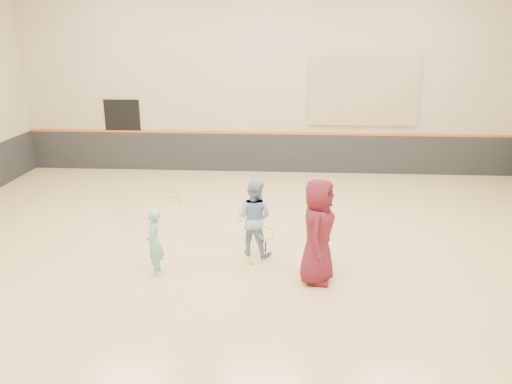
# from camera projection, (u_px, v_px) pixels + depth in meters

# --- Properties ---
(room) EXTENTS (15.04, 12.04, 6.22)m
(room) POSITION_uv_depth(u_px,v_px,m) (255.00, 215.00, 9.67)
(room) COLOR #D8B46E
(room) RESTS_ON ground
(wainscot_back) EXTENTS (14.90, 0.04, 1.20)m
(wainscot_back) POSITION_uv_depth(u_px,v_px,m) (268.00, 153.00, 15.40)
(wainscot_back) COLOR #232326
(wainscot_back) RESTS_ON floor
(accent_stripe) EXTENTS (14.90, 0.03, 0.06)m
(accent_stripe) POSITION_uv_depth(u_px,v_px,m) (268.00, 133.00, 15.20)
(accent_stripe) COLOR #D85914
(accent_stripe) RESTS_ON wall_back
(acoustic_panel) EXTENTS (3.20, 0.08, 2.00)m
(acoustic_panel) POSITION_uv_depth(u_px,v_px,m) (364.00, 91.00, 14.62)
(acoustic_panel) COLOR tan
(acoustic_panel) RESTS_ON wall_back
(doorway) EXTENTS (1.10, 0.05, 2.20)m
(doorway) POSITION_uv_depth(u_px,v_px,m) (124.00, 135.00, 15.53)
(doorway) COLOR black
(doorway) RESTS_ON floor
(girl) EXTENTS (0.33, 0.48, 1.25)m
(girl) POSITION_uv_depth(u_px,v_px,m) (154.00, 242.00, 8.90)
(girl) COLOR #76CDB9
(girl) RESTS_ON floor
(instructor) EXTENTS (0.90, 0.80, 1.52)m
(instructor) POSITION_uv_depth(u_px,v_px,m) (254.00, 217.00, 9.70)
(instructor) COLOR #8AA6D6
(instructor) RESTS_ON floor
(young_man) EXTENTS (0.78, 1.02, 1.88)m
(young_man) POSITION_uv_depth(u_px,v_px,m) (318.00, 231.00, 8.56)
(young_man) COLOR maroon
(young_man) RESTS_ON floor
(held_racket) EXTENTS (0.43, 0.43, 0.47)m
(held_racket) POSITION_uv_depth(u_px,v_px,m) (266.00, 234.00, 9.57)
(held_racket) COLOR #A8C32A
(held_racket) RESTS_ON instructor
(spare_racket) EXTENTS (0.75, 0.75, 0.10)m
(spare_racket) POSITION_uv_depth(u_px,v_px,m) (174.00, 198.00, 13.03)
(spare_racket) COLOR #B2C72B
(spare_racket) RESTS_ON floor
(ball_under_racket) EXTENTS (0.07, 0.07, 0.07)m
(ball_under_racket) POSITION_uv_depth(u_px,v_px,m) (252.00, 263.00, 9.44)
(ball_under_racket) COLOR yellow
(ball_under_racket) RESTS_ON floor
(ball_in_hand) EXTENTS (0.07, 0.07, 0.07)m
(ball_in_hand) POSITION_uv_depth(u_px,v_px,m) (326.00, 223.00, 8.28)
(ball_in_hand) COLOR yellow
(ball_in_hand) RESTS_ON young_man
(ball_beside_spare) EXTENTS (0.07, 0.07, 0.07)m
(ball_beside_spare) POSITION_uv_depth(u_px,v_px,m) (240.00, 220.00, 11.57)
(ball_beside_spare) COLOR #E1EF37
(ball_beside_spare) RESTS_ON floor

